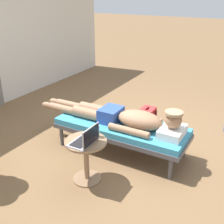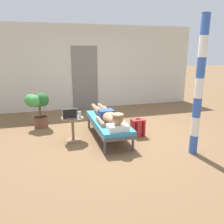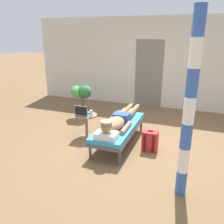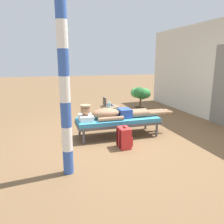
{
  "view_description": "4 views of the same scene",
  "coord_description": "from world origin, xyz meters",
  "px_view_note": "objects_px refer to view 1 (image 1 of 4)",
  "views": [
    {
      "loc": [
        -3.26,
        -1.58,
        2.1
      ],
      "look_at": [
        -0.16,
        0.17,
        0.53
      ],
      "focal_mm": 45.25,
      "sensor_mm": 36.0,
      "label": 1
    },
    {
      "loc": [
        -1.51,
        -4.75,
        1.94
      ],
      "look_at": [
        -0.14,
        -0.07,
        0.61
      ],
      "focal_mm": 37.2,
      "sensor_mm": 36.0,
      "label": 2
    },
    {
      "loc": [
        1.2,
        -4.22,
        2.2
      ],
      "look_at": [
        -0.44,
        0.2,
        0.6
      ],
      "focal_mm": 37.12,
      "sensor_mm": 36.0,
      "label": 3
    },
    {
      "loc": [
        4.22,
        -1.48,
        1.65
      ],
      "look_at": [
        -0.08,
        -0.17,
        0.59
      ],
      "focal_mm": 35.24,
      "sensor_mm": 36.0,
      "label": 4
    }
  ],
  "objects_px": {
    "side_table": "(86,153)",
    "laptop": "(86,140)",
    "person_reclining": "(124,117)",
    "drink_glass": "(97,131)",
    "backpack": "(146,121)",
    "lounge_chair": "(121,128)"
  },
  "relations": [
    {
      "from": "person_reclining",
      "to": "side_table",
      "type": "xyz_separation_m",
      "value": [
        -0.78,
        0.08,
        -0.16
      ]
    },
    {
      "from": "drink_glass",
      "to": "laptop",
      "type": "bearing_deg",
      "value": 179.05
    },
    {
      "from": "person_reclining",
      "to": "drink_glass",
      "type": "distance_m",
      "value": 0.63
    },
    {
      "from": "lounge_chair",
      "to": "side_table",
      "type": "bearing_deg",
      "value": 176.91
    },
    {
      "from": "side_table",
      "to": "laptop",
      "type": "relative_size",
      "value": 1.69
    },
    {
      "from": "person_reclining",
      "to": "laptop",
      "type": "relative_size",
      "value": 7.0
    },
    {
      "from": "lounge_chair",
      "to": "backpack",
      "type": "bearing_deg",
      "value": -7.86
    },
    {
      "from": "side_table",
      "to": "backpack",
      "type": "height_order",
      "value": "side_table"
    },
    {
      "from": "laptop",
      "to": "drink_glass",
      "type": "height_order",
      "value": "laptop"
    },
    {
      "from": "side_table",
      "to": "backpack",
      "type": "xyz_separation_m",
      "value": [
        1.46,
        -0.14,
        -0.16
      ]
    },
    {
      "from": "person_reclining",
      "to": "drink_glass",
      "type": "height_order",
      "value": "person_reclining"
    },
    {
      "from": "drink_glass",
      "to": "backpack",
      "type": "bearing_deg",
      "value": -3.54
    },
    {
      "from": "person_reclining",
      "to": "backpack",
      "type": "height_order",
      "value": "person_reclining"
    },
    {
      "from": "person_reclining",
      "to": "backpack",
      "type": "bearing_deg",
      "value": -4.33
    },
    {
      "from": "lounge_chair",
      "to": "person_reclining",
      "type": "bearing_deg",
      "value": -90.0
    },
    {
      "from": "backpack",
      "to": "lounge_chair",
      "type": "bearing_deg",
      "value": 172.14
    },
    {
      "from": "person_reclining",
      "to": "laptop",
      "type": "bearing_deg",
      "value": 177.74
    },
    {
      "from": "person_reclining",
      "to": "laptop",
      "type": "distance_m",
      "value": 0.84
    },
    {
      "from": "drink_glass",
      "to": "person_reclining",
      "type": "bearing_deg",
      "value": -2.69
    },
    {
      "from": "lounge_chair",
      "to": "backpack",
      "type": "distance_m",
      "value": 0.7
    },
    {
      "from": "person_reclining",
      "to": "laptop",
      "type": "height_order",
      "value": "laptop"
    },
    {
      "from": "lounge_chair",
      "to": "drink_glass",
      "type": "bearing_deg",
      "value": -178.84
    }
  ]
}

